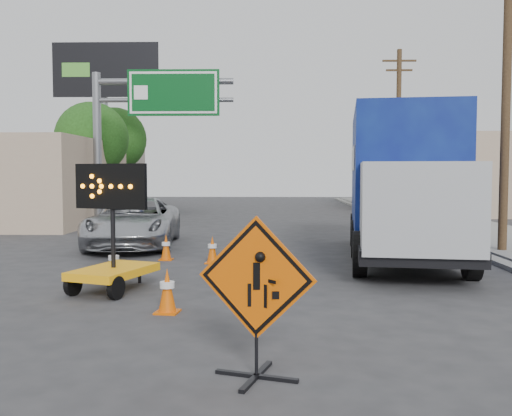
{
  "coord_description": "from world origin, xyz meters",
  "views": [
    {
      "loc": [
        1.08,
        -7.0,
        2.44
      ],
      "look_at": [
        0.83,
        3.38,
        1.79
      ],
      "focal_mm": 40.0,
      "sensor_mm": 36.0,
      "label": 1
    }
  ],
  "objects_px": {
    "construction_sign": "(256,293)",
    "arrow_board": "(113,263)",
    "pickup_truck": "(134,222)",
    "box_truck": "(402,192)"
  },
  "relations": [
    {
      "from": "construction_sign",
      "to": "arrow_board",
      "type": "xyz_separation_m",
      "value": [
        -3.05,
        4.89,
        -0.42
      ]
    },
    {
      "from": "construction_sign",
      "to": "pickup_truck",
      "type": "height_order",
      "value": "construction_sign"
    },
    {
      "from": "construction_sign",
      "to": "arrow_board",
      "type": "height_order",
      "value": "arrow_board"
    },
    {
      "from": "construction_sign",
      "to": "box_truck",
      "type": "relative_size",
      "value": 0.21
    },
    {
      "from": "pickup_truck",
      "to": "box_truck",
      "type": "distance_m",
      "value": 8.65
    },
    {
      "from": "pickup_truck",
      "to": "box_truck",
      "type": "bearing_deg",
      "value": -22.25
    },
    {
      "from": "construction_sign",
      "to": "box_truck",
      "type": "xyz_separation_m",
      "value": [
        3.87,
        9.45,
        0.88
      ]
    },
    {
      "from": "arrow_board",
      "to": "pickup_truck",
      "type": "xyz_separation_m",
      "value": [
        -1.27,
        7.12,
        0.21
      ]
    },
    {
      "from": "construction_sign",
      "to": "box_truck",
      "type": "bearing_deg",
      "value": 85.43
    },
    {
      "from": "construction_sign",
      "to": "arrow_board",
      "type": "relative_size",
      "value": 0.74
    }
  ]
}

